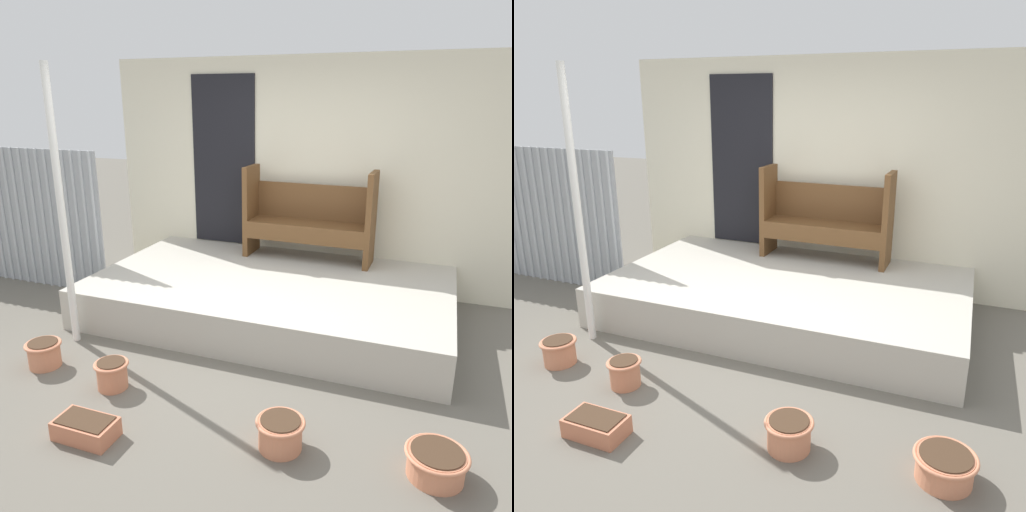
% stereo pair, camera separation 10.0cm
% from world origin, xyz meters
% --- Properties ---
extents(ground_plane, '(24.00, 24.00, 0.00)m').
position_xyz_m(ground_plane, '(0.00, 0.00, 0.00)').
color(ground_plane, '#666056').
extents(porch_slab, '(3.53, 2.10, 0.40)m').
position_xyz_m(porch_slab, '(0.01, 1.05, 0.20)').
color(porch_slab, '#B7B2A5').
rests_on(porch_slab, ground_plane).
extents(house_wall, '(4.73, 0.08, 2.60)m').
position_xyz_m(house_wall, '(-0.03, 2.13, 1.30)').
color(house_wall, beige).
rests_on(house_wall, ground_plane).
extents(fence_corrugated, '(2.66, 0.05, 1.61)m').
position_xyz_m(fence_corrugated, '(-3.27, 0.93, 0.81)').
color(fence_corrugated, '#9EA3A8').
rests_on(fence_corrugated, ground_plane).
extents(support_post, '(0.07, 0.07, 2.43)m').
position_xyz_m(support_post, '(-1.49, -0.13, 1.22)').
color(support_post, white).
rests_on(support_post, ground_plane).
extents(bench, '(1.44, 0.42, 1.02)m').
position_xyz_m(bench, '(0.18, 1.83, 0.90)').
color(bench, brown).
rests_on(bench, porch_slab).
extents(flower_pot_left, '(0.30, 0.30, 0.22)m').
position_xyz_m(flower_pot_left, '(-1.41, -0.61, 0.12)').
color(flower_pot_left, tan).
rests_on(flower_pot_left, ground_plane).
extents(flower_pot_middle, '(0.27, 0.27, 0.22)m').
position_xyz_m(flower_pot_middle, '(-0.68, -0.68, 0.12)').
color(flower_pot_middle, tan).
rests_on(flower_pot_middle, ground_plane).
extents(flower_pot_right, '(0.32, 0.32, 0.21)m').
position_xyz_m(flower_pot_right, '(0.75, -0.88, 0.12)').
color(flower_pot_right, tan).
rests_on(flower_pot_right, ground_plane).
extents(flower_pot_far_right, '(0.37, 0.37, 0.18)m').
position_xyz_m(flower_pot_far_right, '(1.69, -0.80, 0.10)').
color(flower_pot_far_right, tan).
rests_on(flower_pot_far_right, ground_plane).
extents(planter_box_rect, '(0.40, 0.23, 0.14)m').
position_xyz_m(planter_box_rect, '(-0.48, -1.24, 0.07)').
color(planter_box_rect, '#C67251').
rests_on(planter_box_rect, ground_plane).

